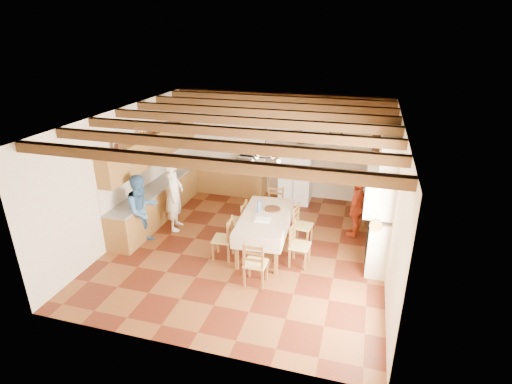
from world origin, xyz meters
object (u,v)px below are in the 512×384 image
refrigerator (296,173)px  chair_end_near (256,262)px  chair_end_far (274,207)px  person_woman_blue (142,210)px  chair_right_far (303,225)px  dining_table (265,219)px  person_man (174,194)px  microwave (246,161)px  chair_right_near (300,245)px  hutch (378,181)px  person_woman_red (357,208)px  chair_left_near (223,238)px  chair_left_far (237,220)px

refrigerator → chair_end_near: refrigerator is taller
chair_end_far → person_woman_blue: bearing=-145.2°
chair_right_far → chair_end_far: size_ratio=1.00×
dining_table → person_woman_blue: bearing=-170.6°
chair_end_near → person_woman_blue: 3.04m
person_woman_blue → chair_end_near: bearing=-82.6°
person_man → person_woman_blue: bearing=143.2°
microwave → chair_right_far: bearing=-46.4°
chair_right_near → microwave: 4.06m
chair_end_near → chair_right_far: bearing=-108.9°
chair_right_near → chair_end_far: (-0.96, 1.67, 0.00)m
hutch → person_woman_red: (-0.44, -1.00, -0.35)m
chair_left_near → chair_end_near: 1.19m
hutch → chair_right_far: bearing=-132.6°
chair_right_far → microwave: bearing=47.4°
chair_left_near → chair_end_near: bearing=48.5°
dining_table → microwave: microwave is taller
refrigerator → chair_left_far: 2.73m
chair_end_far → chair_right_near: bearing=-58.7°
person_man → chair_left_far: bearing=-107.7°
dining_table → chair_left_near: size_ratio=2.12×
chair_right_near → chair_left_near: bearing=99.9°
chair_end_far → chair_left_near: bearing=-109.0°
hutch → microwave: hutch is taller
person_man → hutch: bearing=-82.8°
chair_left_far → microwave: bearing=-167.7°
person_man → person_woman_red: (4.30, 0.85, -0.21)m
chair_left_near → chair_left_far: (0.04, 0.88, 0.00)m
person_woman_blue → dining_table: bearing=-57.3°
dining_table → chair_left_near: chair_left_near is taller
chair_left_far → microwave: size_ratio=1.98×
chair_left_near → chair_right_far: bearing=120.2°
chair_end_near → hutch: bearing=-121.6°
chair_left_far → chair_end_near: 1.84m
chair_end_near → person_woman_red: (1.76, 2.55, 0.23)m
person_woman_blue → person_woman_red: (4.67, 1.73, -0.13)m
chair_right_near → person_woman_red: size_ratio=0.67×
hutch → person_woman_red: 1.15m
chair_end_near → person_woman_red: person_woman_red is taller
refrigerator → chair_right_far: bearing=-76.0°
chair_left_far → microwave: 2.78m
chair_end_near → person_man: (-2.54, 1.70, 0.44)m
chair_left_near → chair_right_far: same height
dining_table → person_woman_red: size_ratio=1.43×
chair_end_far → person_woman_blue: (-2.65, -1.74, 0.36)m
chair_right_far → person_woman_red: bearing=-49.3°
chair_left_near → chair_right_far: size_ratio=1.00×
refrigerator → chair_left_far: refrigerator is taller
chair_end_near → microwave: (-1.50, 4.26, 0.55)m
chair_left_near → chair_right_far: 1.89m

